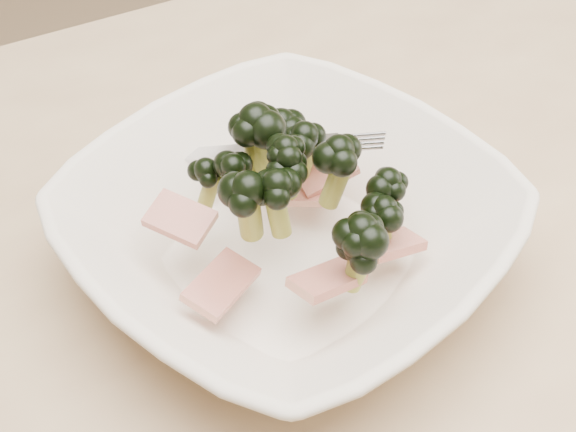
# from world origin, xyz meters

# --- Properties ---
(dining_table) EXTENTS (1.20, 0.80, 0.75)m
(dining_table) POSITION_xyz_m (0.00, 0.00, 0.65)
(dining_table) COLOR tan
(dining_table) RESTS_ON ground
(broccoli_dish) EXTENTS (0.37, 0.37, 0.12)m
(broccoli_dish) POSITION_xyz_m (-0.09, 0.01, 0.79)
(broccoli_dish) COLOR beige
(broccoli_dish) RESTS_ON dining_table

